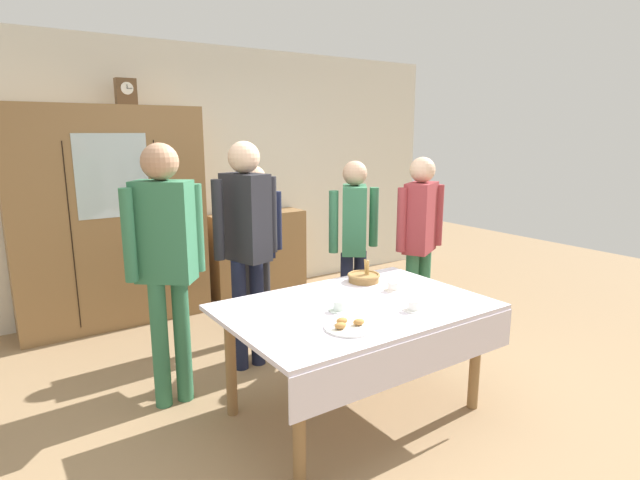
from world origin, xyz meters
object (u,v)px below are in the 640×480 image
person_behind_table_right (255,237)px  bookshelf_low (258,253)px  mantel_clock (126,92)px  book_stack (257,208)px  wall_cabinet (111,218)px  tea_cup_front_edge (414,306)px  person_beside_shelf (246,233)px  bread_basket (364,277)px  pastry_plate (349,326)px  tea_cup_mid_left (339,307)px  person_by_cabinet (354,233)px  spoon_near_right (364,295)px  tea_cup_mid_right (393,287)px  spoon_mid_right (472,300)px  person_near_right_end (165,249)px  person_behind_table_left (420,231)px  dining_table (359,320)px

person_behind_table_right → bookshelf_low: bearing=62.1°
mantel_clock → book_stack: bearing=2.2°
wall_cabinet → bookshelf_low: wall_cabinet is taller
tea_cup_front_edge → person_beside_shelf: bearing=111.6°
bread_basket → pastry_plate: (-0.64, -0.66, -0.02)m
tea_cup_front_edge → person_behind_table_right: (-0.19, 1.73, 0.16)m
tea_cup_front_edge → bread_basket: 0.67m
book_stack → pastry_plate: bearing=-107.7°
tea_cup_front_edge → wall_cabinet: bearing=111.7°
tea_cup_mid_left → tea_cup_front_edge: bearing=-33.8°
bookshelf_low → person_by_cabinet: 1.68m
spoon_near_right → tea_cup_mid_right: bearing=-6.8°
book_stack → spoon_near_right: (-0.49, -2.49, -0.24)m
spoon_mid_right → person_near_right_end: person_near_right_end is taller
tea_cup_mid_left → spoon_near_right: (0.31, 0.14, -0.02)m
wall_cabinet → mantel_clock: (0.22, -0.00, 1.14)m
tea_cup_front_edge → person_behind_table_left: bearing=43.6°
spoon_near_right → person_beside_shelf: bearing=116.5°
spoon_near_right → person_beside_shelf: (-0.43, 0.87, 0.33)m
tea_cup_mid_right → person_behind_table_right: 1.42m
spoon_near_right → person_near_right_end: 1.33m
wall_cabinet → book_stack: 1.55m
person_beside_shelf → person_by_cabinet: 1.05m
tea_cup_front_edge → person_by_cabinet: bearing=67.3°
book_stack → tea_cup_front_edge: book_stack is taller
person_near_right_end → person_by_cabinet: (1.71, 0.23, -0.12)m
tea_cup_mid_left → tea_cup_mid_right: (0.55, 0.12, 0.00)m
book_stack → tea_cup_mid_right: (-0.25, -2.52, -0.22)m
dining_table → person_beside_shelf: person_beside_shelf is taller
bread_basket → spoon_near_right: bread_basket is taller
dining_table → person_near_right_end: bearing=139.4°
person_near_right_end → person_by_cabinet: 1.73m
mantel_clock → pastry_plate: 3.20m
bread_basket → person_behind_table_right: person_behind_table_right is taller
wall_cabinet → tea_cup_mid_left: bearing=-73.8°
dining_table → tea_cup_mid_right: 0.43m
book_stack → person_behind_table_right: person_behind_table_right is taller
tea_cup_mid_left → person_near_right_end: size_ratio=0.07×
tea_cup_mid_left → person_beside_shelf: person_beside_shelf is taller
wall_cabinet → person_near_right_end: size_ratio=1.17×
person_beside_shelf → person_near_right_end: size_ratio=1.00×
mantel_clock → person_behind_table_right: mantel_clock is taller
tea_cup_front_edge → person_by_cabinet: (0.54, 1.29, 0.19)m
dining_table → bread_basket: (0.37, 0.40, 0.13)m
spoon_near_right → person_behind_table_left: person_behind_table_left is taller
dining_table → tea_cup_mid_right: tea_cup_mid_right is taller
wall_cabinet → bread_basket: 2.54m
bookshelf_low → spoon_near_right: bearing=-101.1°
dining_table → pastry_plate: 0.39m
dining_table → tea_cup_mid_left: size_ratio=12.67×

